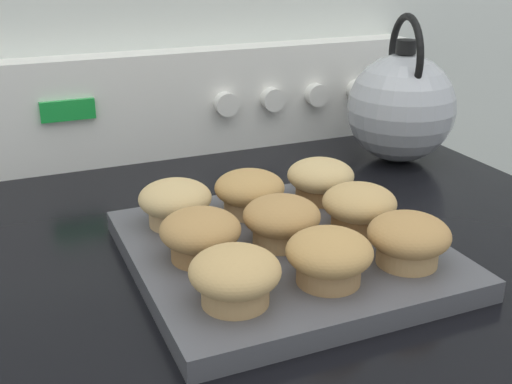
{
  "coord_description": "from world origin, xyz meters",
  "views": [
    {
      "loc": [
        -0.28,
        -0.27,
        1.25
      ],
      "look_at": [
        -0.02,
        0.33,
        0.99
      ],
      "focal_mm": 45.0,
      "sensor_mm": 36.0,
      "label": 1
    }
  ],
  "objects_px": {
    "muffin_r2_c2": "(320,179)",
    "tea_kettle": "(401,106)",
    "muffin_r0_c2": "(409,239)",
    "muffin_r0_c0": "(235,276)",
    "muffin_r2_c1": "(250,192)",
    "muffin_r1_c0": "(200,234)",
    "muffin_r1_c1": "(282,220)",
    "muffin_r1_c2": "(359,207)",
    "muffin_r0_c1": "(329,256)",
    "muffin_r2_c0": "(175,202)",
    "muffin_pan": "(284,252)"
  },
  "relations": [
    {
      "from": "muffin_r1_c2",
      "to": "muffin_r2_c1",
      "type": "height_order",
      "value": "same"
    },
    {
      "from": "muffin_r0_c1",
      "to": "muffin_r1_c1",
      "type": "relative_size",
      "value": 1.0
    },
    {
      "from": "muffin_pan",
      "to": "muffin_r0_c2",
      "type": "xyz_separation_m",
      "value": [
        0.09,
        -0.09,
        0.04
      ]
    },
    {
      "from": "muffin_r0_c0",
      "to": "muffin_r1_c0",
      "type": "height_order",
      "value": "same"
    },
    {
      "from": "muffin_r2_c1",
      "to": "muffin_r2_c2",
      "type": "height_order",
      "value": "same"
    },
    {
      "from": "muffin_pan",
      "to": "muffin_r0_c1",
      "type": "xyz_separation_m",
      "value": [
        0.0,
        -0.09,
        0.04
      ]
    },
    {
      "from": "muffin_r0_c0",
      "to": "muffin_r2_c0",
      "type": "height_order",
      "value": "same"
    },
    {
      "from": "tea_kettle",
      "to": "muffin_r2_c2",
      "type": "bearing_deg",
      "value": -145.77
    },
    {
      "from": "muffin_r0_c1",
      "to": "muffin_r2_c0",
      "type": "relative_size",
      "value": 1.0
    },
    {
      "from": "muffin_r1_c1",
      "to": "muffin_r1_c2",
      "type": "distance_m",
      "value": 0.09
    },
    {
      "from": "muffin_r2_c2",
      "to": "tea_kettle",
      "type": "distance_m",
      "value": 0.26
    },
    {
      "from": "muffin_r0_c0",
      "to": "muffin_r1_c1",
      "type": "distance_m",
      "value": 0.12
    },
    {
      "from": "muffin_r1_c0",
      "to": "muffin_r1_c2",
      "type": "height_order",
      "value": "same"
    },
    {
      "from": "muffin_r0_c1",
      "to": "muffin_r0_c2",
      "type": "relative_size",
      "value": 1.0
    },
    {
      "from": "tea_kettle",
      "to": "muffin_pan",
      "type": "bearing_deg",
      "value": -142.2
    },
    {
      "from": "muffin_r2_c2",
      "to": "muffin_r0_c0",
      "type": "bearing_deg",
      "value": -135.07
    },
    {
      "from": "muffin_r0_c1",
      "to": "tea_kettle",
      "type": "bearing_deg",
      "value": 47.09
    },
    {
      "from": "muffin_r1_c2",
      "to": "muffin_r2_c0",
      "type": "relative_size",
      "value": 1.0
    },
    {
      "from": "muffin_r0_c1",
      "to": "muffin_r1_c0",
      "type": "bearing_deg",
      "value": 135.81
    },
    {
      "from": "muffin_r0_c2",
      "to": "muffin_r2_c2",
      "type": "bearing_deg",
      "value": 89.66
    },
    {
      "from": "muffin_r1_c0",
      "to": "tea_kettle",
      "type": "height_order",
      "value": "tea_kettle"
    },
    {
      "from": "muffin_pan",
      "to": "muffin_r2_c2",
      "type": "height_order",
      "value": "muffin_r2_c2"
    },
    {
      "from": "muffin_r0_c1",
      "to": "muffin_r2_c1",
      "type": "relative_size",
      "value": 1.0
    },
    {
      "from": "muffin_r0_c0",
      "to": "muffin_r2_c2",
      "type": "height_order",
      "value": "same"
    },
    {
      "from": "muffin_r0_c1",
      "to": "muffin_r0_c2",
      "type": "bearing_deg",
      "value": 1.09
    },
    {
      "from": "muffin_r0_c1",
      "to": "muffin_r1_c0",
      "type": "height_order",
      "value": "same"
    },
    {
      "from": "muffin_r2_c0",
      "to": "muffin_r0_c2",
      "type": "bearing_deg",
      "value": -44.57
    },
    {
      "from": "muffin_r1_c2",
      "to": "muffin_r2_c2",
      "type": "xyz_separation_m",
      "value": [
        0.0,
        0.09,
        0.0
      ]
    },
    {
      "from": "muffin_r0_c2",
      "to": "muffin_r1_c2",
      "type": "relative_size",
      "value": 1.0
    },
    {
      "from": "muffin_r0_c1",
      "to": "muffin_r2_c2",
      "type": "xyz_separation_m",
      "value": [
        0.09,
        0.18,
        0.0
      ]
    },
    {
      "from": "muffin_r0_c1",
      "to": "muffin_r1_c2",
      "type": "xyz_separation_m",
      "value": [
        0.09,
        0.09,
        0.0
      ]
    },
    {
      "from": "muffin_r2_c1",
      "to": "tea_kettle",
      "type": "bearing_deg",
      "value": 25.95
    },
    {
      "from": "muffin_r1_c2",
      "to": "muffin_r0_c2",
      "type": "bearing_deg",
      "value": -89.07
    },
    {
      "from": "muffin_r0_c0",
      "to": "muffin_r2_c1",
      "type": "xyz_separation_m",
      "value": [
        0.09,
        0.18,
        0.0
      ]
    },
    {
      "from": "muffin_r2_c1",
      "to": "muffin_r2_c2",
      "type": "distance_m",
      "value": 0.09
    },
    {
      "from": "muffin_pan",
      "to": "muffin_r2_c1",
      "type": "bearing_deg",
      "value": 91.56
    },
    {
      "from": "muffin_r1_c1",
      "to": "muffin_r0_c1",
      "type": "bearing_deg",
      "value": -86.56
    },
    {
      "from": "muffin_r0_c1",
      "to": "tea_kettle",
      "type": "xyz_separation_m",
      "value": [
        0.3,
        0.33,
        0.04
      ]
    },
    {
      "from": "muffin_r0_c2",
      "to": "muffin_r1_c2",
      "type": "xyz_separation_m",
      "value": [
        -0.0,
        0.09,
        0.0
      ]
    },
    {
      "from": "muffin_pan",
      "to": "muffin_r0_c2",
      "type": "relative_size",
      "value": 3.85
    },
    {
      "from": "muffin_pan",
      "to": "muffin_r1_c0",
      "type": "relative_size",
      "value": 3.85
    },
    {
      "from": "muffin_r0_c2",
      "to": "muffin_r1_c1",
      "type": "xyz_separation_m",
      "value": [
        -0.09,
        0.09,
        0.0
      ]
    },
    {
      "from": "muffin_pan",
      "to": "muffin_r0_c0",
      "type": "relative_size",
      "value": 3.85
    },
    {
      "from": "muffin_r2_c0",
      "to": "muffin_r2_c1",
      "type": "relative_size",
      "value": 1.0
    },
    {
      "from": "muffin_r2_c2",
      "to": "muffin_r2_c1",
      "type": "bearing_deg",
      "value": -177.31
    },
    {
      "from": "muffin_r1_c0",
      "to": "muffin_r0_c2",
      "type": "bearing_deg",
      "value": -26.09
    },
    {
      "from": "muffin_r0_c2",
      "to": "tea_kettle",
      "type": "xyz_separation_m",
      "value": [
        0.21,
        0.32,
        0.04
      ]
    },
    {
      "from": "muffin_r1_c0",
      "to": "tea_kettle",
      "type": "distance_m",
      "value": 0.46
    },
    {
      "from": "muffin_pan",
      "to": "muffin_r1_c1",
      "type": "relative_size",
      "value": 3.85
    },
    {
      "from": "muffin_r1_c1",
      "to": "muffin_pan",
      "type": "bearing_deg",
      "value": -17.71
    }
  ]
}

